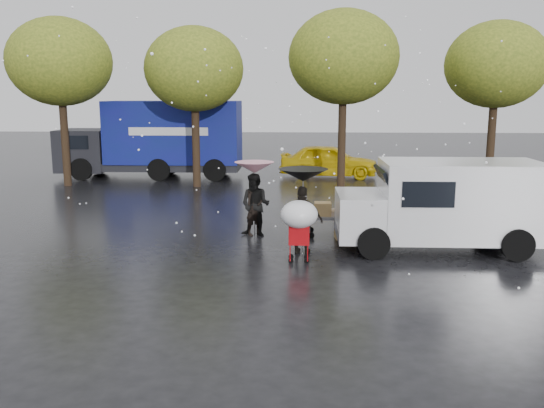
{
  "coord_description": "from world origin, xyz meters",
  "views": [
    {
      "loc": [
        0.71,
        -13.63,
        3.81
      ],
      "look_at": [
        0.05,
        1.0,
        1.0
      ],
      "focal_mm": 38.0,
      "sensor_mm": 36.0,
      "label": 1
    }
  ],
  "objects_px": {
    "person_black": "(303,220)",
    "shopping_cart": "(299,218)",
    "yellow_taxi": "(329,161)",
    "vendor_cart": "(337,210)",
    "white_van": "(444,203)",
    "person_pink": "(255,207)",
    "blue_truck": "(157,139)"
  },
  "relations": [
    {
      "from": "person_pink",
      "to": "white_van",
      "type": "relative_size",
      "value": 0.32
    },
    {
      "from": "shopping_cart",
      "to": "yellow_taxi",
      "type": "distance_m",
      "value": 14.05
    },
    {
      "from": "person_pink",
      "to": "vendor_cart",
      "type": "height_order",
      "value": "person_pink"
    },
    {
      "from": "person_pink",
      "to": "shopping_cart",
      "type": "distance_m",
      "value": 2.92
    },
    {
      "from": "person_black",
      "to": "shopping_cart",
      "type": "height_order",
      "value": "person_black"
    },
    {
      "from": "shopping_cart",
      "to": "blue_truck",
      "type": "xyz_separation_m",
      "value": [
        -6.55,
        13.6,
        0.69
      ]
    },
    {
      "from": "white_van",
      "to": "blue_truck",
      "type": "relative_size",
      "value": 0.59
    },
    {
      "from": "shopping_cart",
      "to": "white_van",
      "type": "relative_size",
      "value": 0.3
    },
    {
      "from": "vendor_cart",
      "to": "shopping_cart",
      "type": "distance_m",
      "value": 2.85
    },
    {
      "from": "person_black",
      "to": "white_van",
      "type": "xyz_separation_m",
      "value": [
        3.47,
        0.59,
        0.33
      ]
    },
    {
      "from": "person_black",
      "to": "white_van",
      "type": "height_order",
      "value": "white_van"
    },
    {
      "from": "person_pink",
      "to": "blue_truck",
      "type": "xyz_separation_m",
      "value": [
        -5.34,
        10.96,
        0.98
      ]
    },
    {
      "from": "shopping_cart",
      "to": "blue_truck",
      "type": "height_order",
      "value": "blue_truck"
    },
    {
      "from": "vendor_cart",
      "to": "white_van",
      "type": "height_order",
      "value": "white_van"
    },
    {
      "from": "person_black",
      "to": "white_van",
      "type": "bearing_deg",
      "value": -157.83
    },
    {
      "from": "person_black",
      "to": "shopping_cart",
      "type": "relative_size",
      "value": 1.13
    },
    {
      "from": "person_pink",
      "to": "blue_truck",
      "type": "height_order",
      "value": "blue_truck"
    },
    {
      "from": "person_black",
      "to": "shopping_cart",
      "type": "bearing_deg",
      "value": 96.09
    },
    {
      "from": "white_van",
      "to": "shopping_cart",
      "type": "bearing_deg",
      "value": -158.68
    },
    {
      "from": "person_black",
      "to": "yellow_taxi",
      "type": "relative_size",
      "value": 0.37
    },
    {
      "from": "blue_truck",
      "to": "yellow_taxi",
      "type": "relative_size",
      "value": 1.85
    },
    {
      "from": "white_van",
      "to": "yellow_taxi",
      "type": "bearing_deg",
      "value": 99.78
    },
    {
      "from": "white_van",
      "to": "person_pink",
      "type": "bearing_deg",
      "value": 165.3
    },
    {
      "from": "person_pink",
      "to": "yellow_taxi",
      "type": "relative_size",
      "value": 0.35
    },
    {
      "from": "vendor_cart",
      "to": "blue_truck",
      "type": "relative_size",
      "value": 0.18
    },
    {
      "from": "person_black",
      "to": "vendor_cart",
      "type": "relative_size",
      "value": 1.09
    },
    {
      "from": "person_pink",
      "to": "blue_truck",
      "type": "relative_size",
      "value": 0.19
    },
    {
      "from": "blue_truck",
      "to": "yellow_taxi",
      "type": "bearing_deg",
      "value": 2.74
    },
    {
      "from": "yellow_taxi",
      "to": "vendor_cart",
      "type": "bearing_deg",
      "value": -176.86
    },
    {
      "from": "white_van",
      "to": "blue_truck",
      "type": "bearing_deg",
      "value": 129.61
    },
    {
      "from": "blue_truck",
      "to": "shopping_cart",
      "type": "bearing_deg",
      "value": -64.3
    },
    {
      "from": "vendor_cart",
      "to": "shopping_cart",
      "type": "relative_size",
      "value": 1.04
    }
  ]
}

